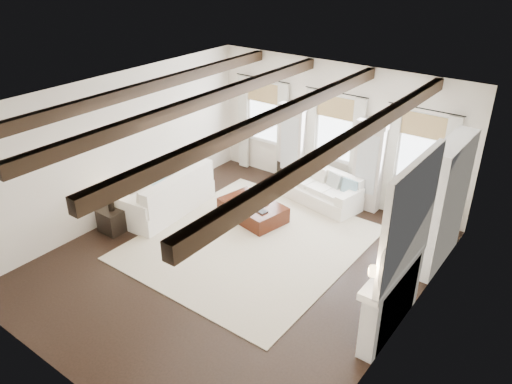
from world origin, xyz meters
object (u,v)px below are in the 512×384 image
Objects in this scene: ottoman at (253,211)px; side_table_front at (113,220)px; sofa_back at (323,190)px; sofa_left at (168,196)px; side_table_back at (288,171)px.

side_table_front is (-2.07, -2.21, 0.06)m from ottoman.
ottoman is at bearing -118.98° from sofa_back.
sofa_left is (-2.60, -2.50, 0.08)m from sofa_back.
side_table_back is at bearing 112.91° from ottoman.
side_table_front is at bearing -111.42° from side_table_back.
sofa_left is 4.70× the size of side_table_front.
ottoman is 2.07m from side_table_back.
side_table_front is at bearing -127.77° from sofa_back.
sofa_left reaches higher than ottoman.
sofa_left reaches higher than side_table_front.
side_table_front reaches higher than ottoman.
ottoman is (-0.88, -1.59, -0.13)m from sofa_back.
sofa_back is at bearing 72.61° from ottoman.
sofa_left is at bearing -114.10° from side_table_back.
side_table_front is (-2.95, -3.81, -0.06)m from sofa_back.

